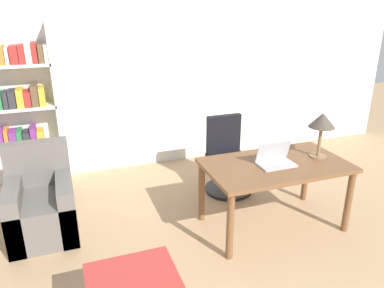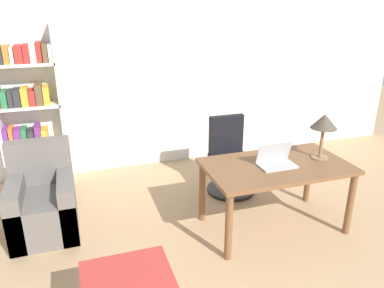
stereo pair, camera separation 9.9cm
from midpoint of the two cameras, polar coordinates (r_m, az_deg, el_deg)
wall_back at (r=5.32m, az=-4.95°, el=10.80°), size 8.00×0.06×2.70m
desk at (r=3.95m, az=13.39°, el=-4.34°), size 1.47×0.84×0.73m
laptop at (r=3.87m, az=13.38°, el=-2.49°), size 0.37×0.22×0.23m
table_lamp at (r=4.07m, az=20.15°, el=2.95°), size 0.27×0.27×0.48m
office_chair at (r=4.75m, az=6.33°, el=-2.51°), size 0.60×0.60×0.95m
side_table_blue at (r=2.77m, az=-8.65°, el=-20.77°), size 0.62×0.55×0.53m
armchair at (r=4.22m, az=-21.05°, el=-8.52°), size 0.65×0.78×0.92m
bookshelf at (r=5.11m, az=-23.13°, el=4.22°), size 0.78×0.28×2.07m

